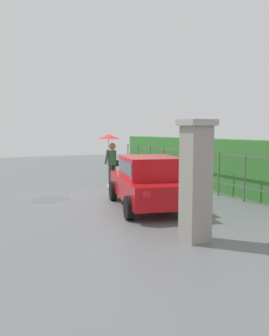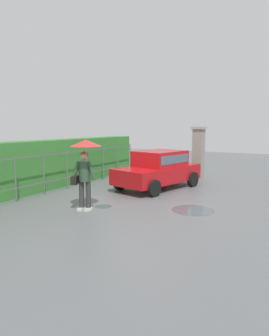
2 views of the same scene
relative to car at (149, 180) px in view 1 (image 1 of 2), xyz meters
name	(u,v)px [view 1 (image 1 of 2)]	position (x,y,z in m)	size (l,w,h in m)	color
ground_plane	(120,198)	(-1.72, -0.15, -0.80)	(40.00, 40.00, 0.00)	slate
car	(149,180)	(0.00, 0.00, 0.00)	(3.98, 2.53, 1.48)	#B71116
pedestrian	(110,149)	(-4.04, 0.45, 0.68)	(0.90, 0.90, 2.07)	#333333
gate_pillar	(196,180)	(3.08, -0.62, 0.44)	(0.60, 0.60, 2.42)	gray
fence_section	(188,166)	(-2.50, 3.06, 0.02)	(11.07, 0.05, 1.50)	#59605B
hedge_row	(204,162)	(-2.50, 3.84, 0.15)	(12.02, 0.90, 1.90)	#387F33
puddle_near	(50,199)	(-2.49, -2.28, -0.80)	(1.25, 1.25, 0.00)	#4C545B
puddle_far	(112,189)	(-3.43, 0.27, -0.80)	(0.52, 0.52, 0.00)	#4C545B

